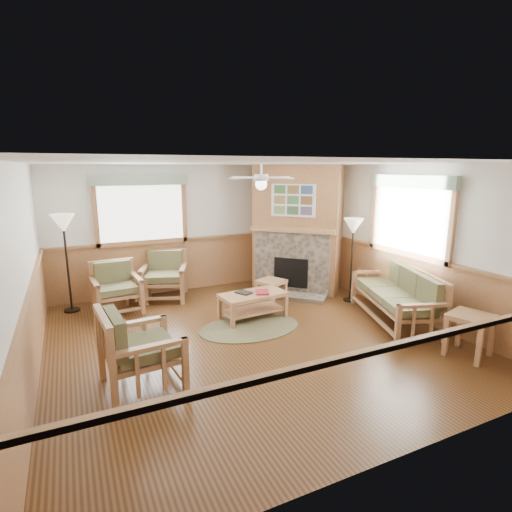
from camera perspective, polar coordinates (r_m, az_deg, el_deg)
name	(u,v)px	position (r m, az deg, el deg)	size (l,w,h in m)	color
floor	(252,338)	(6.44, -0.57, -11.66)	(6.00, 6.00, 0.01)	#4C2D15
ceiling	(252,163)	(5.88, -0.63, 13.18)	(6.00, 6.00, 0.01)	white
wall_back	(194,228)	(8.79, -8.81, 3.97)	(6.00, 0.02, 2.70)	silver
wall_front	(400,323)	(3.62, 19.89, -8.97)	(6.00, 0.02, 2.70)	silver
wall_left	(24,277)	(5.52, -30.24, -2.65)	(0.02, 6.00, 2.70)	silver
wall_right	(401,240)	(7.74, 20.05, 2.21)	(0.02, 6.00, 2.70)	silver
wainscot	(252,305)	(6.23, -0.58, -7.00)	(6.00, 6.00, 1.10)	#94643D
fireplace	(298,228)	(8.75, 6.03, 4.01)	(2.20, 2.20, 2.70)	#94643D
window_back	(139,173)	(8.41, -16.35, 11.32)	(1.90, 0.16, 1.50)	white
window_right	(414,174)	(7.46, 21.61, 10.87)	(0.16, 1.90, 1.50)	white
ceiling_fan	(261,166)	(6.27, 0.75, 12.77)	(1.24, 1.24, 0.36)	white
sofa	(395,295)	(7.36, 19.19, -5.30)	(0.84, 2.04, 0.94)	#A5754D
armchair_back_left	(117,288)	(7.84, -19.30, -4.30)	(0.82, 0.82, 0.92)	#A5754D
armchair_back_right	(164,276)	(8.34, -13.01, -2.75)	(0.86, 0.86, 0.97)	#A5754D
armchair_left	(141,348)	(5.15, -16.10, -12.47)	(0.89, 0.89, 1.00)	#A5754D
coffee_table	(253,306)	(7.15, -0.41, -7.10)	(1.16, 0.58, 0.46)	#A5754D
end_table_chairs	(139,290)	(8.32, -16.43, -4.65)	(0.45, 0.43, 0.50)	#A5754D
end_table_sofa	(469,335)	(6.51, 28.13, -9.95)	(0.55, 0.53, 0.62)	#A5754D
footstool	(271,290)	(8.10, 2.19, -4.89)	(0.49, 0.49, 0.42)	#A5754D
braided_rug	(250,327)	(6.82, -0.86, -10.14)	(1.74, 1.74, 0.01)	brown
floor_lamp_left	(67,263)	(8.07, -25.36, -0.97)	(0.42, 0.42, 1.84)	black
floor_lamp_right	(352,260)	(8.13, 13.51, -0.58)	(0.39, 0.39, 1.68)	black
book_red	(262,291)	(7.09, 0.86, -5.05)	(0.22, 0.30, 0.03)	maroon
book_dark	(244,292)	(7.07, -1.76, -5.14)	(0.20, 0.27, 0.03)	black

